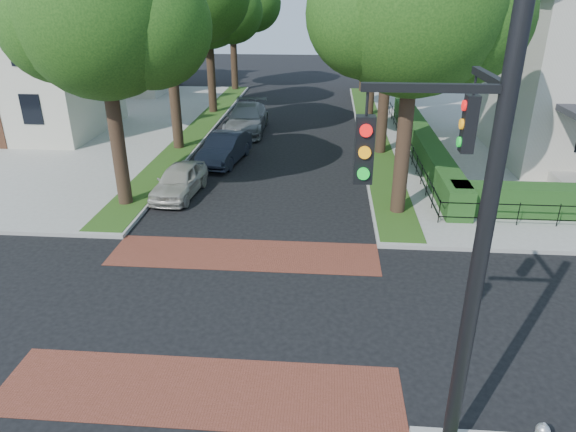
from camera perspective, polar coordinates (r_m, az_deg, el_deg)
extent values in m
plane|color=black|center=(14.67, -6.85, -10.20)|extent=(120.00, 120.00, 0.00)
cube|color=brown|center=(17.35, -4.87, -4.28)|extent=(9.00, 2.20, 0.01)
cube|color=brown|center=(12.22, -9.80, -18.56)|extent=(9.00, 2.20, 0.01)
cube|color=#234012|center=(32.11, 9.38, 9.18)|extent=(1.60, 29.80, 0.02)
cube|color=#234012|center=(32.99, -9.92, 9.54)|extent=(1.60, 29.80, 0.02)
cylinder|color=black|center=(19.57, 12.95, 10.48)|extent=(0.56, 0.56, 7.35)
sphere|color=#163A0F|center=(19.08, 14.10, 21.87)|extent=(6.20, 6.20, 6.20)
sphere|color=#163A0F|center=(19.71, 19.04, 20.21)|extent=(4.65, 4.65, 4.65)
sphere|color=#163A0F|center=(18.72, 9.08, 21.31)|extent=(4.34, 4.34, 4.34)
cylinder|color=black|center=(27.34, 10.77, 14.76)|extent=(0.56, 0.56, 7.70)
sphere|color=#163A0F|center=(27.56, 15.38, 22.12)|extent=(4.95, 4.95, 4.95)
cylinder|color=black|center=(36.28, 9.33, 16.22)|extent=(0.56, 0.56, 6.65)
sphere|color=#163A0F|center=(36.00, 9.73, 21.76)|extent=(5.80, 5.80, 5.80)
sphere|color=#163A0F|center=(36.47, 12.31, 20.97)|extent=(4.35, 4.35, 4.35)
sphere|color=#163A0F|center=(35.72, 7.23, 21.40)|extent=(4.06, 4.06, 4.06)
sphere|color=#163A0F|center=(37.44, 9.77, 22.60)|extent=(3.77, 3.77, 3.77)
cylinder|color=black|center=(45.18, 8.50, 17.97)|extent=(0.56, 0.56, 7.00)
sphere|color=#163A0F|center=(44.96, 8.81, 22.66)|extent=(6.00, 6.00, 6.00)
sphere|color=#163A0F|center=(45.40, 10.99, 22.02)|extent=(4.50, 4.50, 4.50)
sphere|color=#163A0F|center=(44.70, 6.73, 22.38)|extent=(4.20, 4.20, 4.20)
cylinder|color=black|center=(21.05, -18.74, 10.27)|extent=(0.56, 0.56, 7.00)
sphere|color=#163A0F|center=(20.57, -20.17, 20.28)|extent=(6.00, 6.00, 6.00)
sphere|color=#163A0F|center=(20.28, -15.14, 19.70)|extent=(4.50, 4.50, 4.50)
sphere|color=#163A0F|center=(21.05, -24.21, 18.92)|extent=(4.20, 4.20, 4.20)
cylinder|color=black|center=(28.36, -12.72, 15.28)|extent=(0.56, 0.56, 8.05)
cylinder|color=black|center=(37.07, -8.61, 16.58)|extent=(0.56, 0.56, 6.86)
sphere|color=#163A0F|center=(36.79, -8.98, 22.18)|extent=(5.60, 5.60, 5.60)
sphere|color=#163A0F|center=(36.79, -6.31, 21.69)|extent=(4.20, 4.20, 4.20)
sphere|color=#163A0F|center=(36.94, -11.29, 21.57)|extent=(3.92, 3.92, 3.92)
cylinder|color=black|center=(45.82, -6.08, 18.26)|extent=(0.56, 0.56, 7.14)
sphere|color=#163A0F|center=(45.64, -3.93, 22.56)|extent=(4.65, 4.65, 4.65)
sphere|color=#163A0F|center=(45.72, -8.40, 22.51)|extent=(4.34, 4.34, 4.34)
cube|color=#234919|center=(28.33, 14.73, 7.96)|extent=(1.00, 18.00, 1.20)
cube|color=beige|center=(35.28, -27.36, 13.61)|extent=(9.00, 8.00, 6.50)
cube|color=beige|center=(47.72, -18.74, 17.04)|extent=(9.00, 8.00, 6.50)
cylinder|color=black|center=(8.67, 20.37, -5.52)|extent=(0.26, 0.26, 8.00)
cube|color=black|center=(7.51, 15.94, 13.52)|extent=(2.00, 0.12, 0.12)
cube|color=black|center=(8.61, 21.58, 14.04)|extent=(0.12, 1.80, 0.12)
cube|color=black|center=(7.59, 8.46, 7.28)|extent=(0.28, 0.22, 1.00)
cylinder|color=red|center=(7.38, 8.67, 9.37)|extent=(0.18, 0.05, 0.18)
cylinder|color=orange|center=(7.47, 8.52, 6.99)|extent=(0.18, 0.05, 0.18)
cylinder|color=#0CB226|center=(7.57, 8.37, 4.68)|extent=(0.18, 0.05, 0.18)
cube|color=black|center=(9.53, 19.48, 9.60)|extent=(0.22, 0.28, 1.00)
cylinder|color=red|center=(9.43, 18.98, 11.54)|extent=(0.05, 0.18, 0.18)
cylinder|color=orange|center=(9.50, 18.72, 9.66)|extent=(0.05, 0.18, 0.18)
cylinder|color=#0CB226|center=(9.58, 18.47, 7.82)|extent=(0.05, 0.18, 0.18)
imported|color=#B6B2A4|center=(22.46, -11.99, 3.87)|extent=(1.90, 4.06, 1.34)
imported|color=#1E222E|center=(26.51, -7.05, 7.47)|extent=(2.22, 4.68, 1.48)
imported|color=slate|center=(32.32, -4.63, 10.73)|extent=(2.42, 5.74, 1.65)
sphere|color=silver|center=(11.10, 26.46, -20.53)|extent=(0.26, 0.26, 0.26)
cylinder|color=silver|center=(11.03, 26.58, -20.09)|extent=(0.09, 0.09, 0.08)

